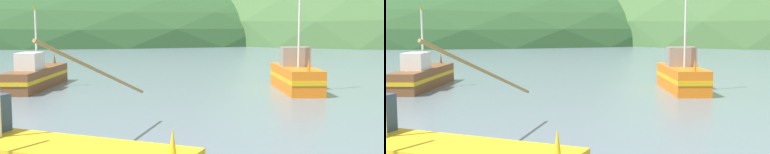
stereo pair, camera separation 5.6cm
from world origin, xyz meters
TOP-DOWN VIEW (x-y plane):
  - hill_far_center at (25.20, 221.76)m, footprint 201.76×161.41m
  - hill_far_left at (-19.64, 178.36)m, footprint 218.03×174.42m
  - fishing_boat_yellow at (-6.10, 24.03)m, footprint 10.34×13.23m
  - fishing_boat_orange at (7.66, 39.31)m, footprint 2.68×6.71m
  - fishing_boat_brown at (-8.66, 42.70)m, footprint 2.86×8.63m

SIDE VIEW (x-z plane):
  - hill_far_center at x=25.20m, z-range -18.48..18.48m
  - hill_far_left at x=-19.64m, z-range -24.75..24.75m
  - fishing_boat_yellow at x=-6.10m, z-range -2.12..3.48m
  - fishing_boat_brown at x=-8.66m, z-range -1.83..3.42m
  - fishing_boat_orange at x=7.66m, z-range -3.14..4.96m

